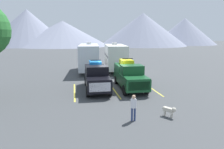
% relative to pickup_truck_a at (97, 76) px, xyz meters
% --- Properties ---
extents(ground_plane, '(240.00, 240.00, 0.00)m').
position_rel_pickup_truck_a_xyz_m(ground_plane, '(1.50, 0.34, -1.19)').
color(ground_plane, '#3F4244').
extents(pickup_truck_a, '(2.16, 5.62, 2.57)m').
position_rel_pickup_truck_a_xyz_m(pickup_truck_a, '(0.00, 0.00, 0.00)').
color(pickup_truck_a, black).
rests_on(pickup_truck_a, ground).
extents(pickup_truck_b, '(2.22, 5.74, 2.65)m').
position_rel_pickup_truck_a_xyz_m(pickup_truck_b, '(3.03, -0.00, 0.02)').
color(pickup_truck_b, '#144723').
rests_on(pickup_truck_b, ground).
extents(lot_stripe_a, '(0.12, 5.50, 0.01)m').
position_rel_pickup_truck_a_xyz_m(lot_stripe_a, '(-1.96, -0.44, -1.19)').
color(lot_stripe_a, gold).
rests_on(lot_stripe_a, ground).
extents(lot_stripe_b, '(0.12, 5.50, 0.01)m').
position_rel_pickup_truck_a_xyz_m(lot_stripe_b, '(1.50, -0.44, -1.19)').
color(lot_stripe_b, gold).
rests_on(lot_stripe_b, ground).
extents(lot_stripe_c, '(0.12, 5.50, 0.01)m').
position_rel_pickup_truck_a_xyz_m(lot_stripe_c, '(4.97, -0.44, -1.19)').
color(lot_stripe_c, gold).
rests_on(lot_stripe_c, ground).
extents(camper_trailer_a, '(3.04, 8.71, 3.84)m').
position_rel_pickup_truck_a_xyz_m(camper_trailer_a, '(0.02, 8.80, 0.83)').
color(camper_trailer_a, silver).
rests_on(camper_trailer_a, ground).
extents(camper_trailer_b, '(3.03, 8.04, 3.78)m').
position_rel_pickup_truck_a_xyz_m(camper_trailer_b, '(3.47, 8.65, 0.80)').
color(camper_trailer_b, silver).
rests_on(camper_trailer_b, ground).
extents(person_a, '(0.34, 0.21, 1.54)m').
position_rel_pickup_truck_a_xyz_m(person_a, '(1.30, -7.13, -0.31)').
color(person_a, navy).
rests_on(person_a, ground).
extents(dog, '(0.61, 0.77, 0.66)m').
position_rel_pickup_truck_a_xyz_m(dog, '(3.60, -6.99, -0.75)').
color(dog, beige).
rests_on(dog, ground).
extents(mountain_ridge, '(135.83, 42.23, 15.18)m').
position_rel_pickup_truck_a_xyz_m(mountain_ridge, '(0.72, 73.16, 5.15)').
color(mountain_ridge, gray).
rests_on(mountain_ridge, ground).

